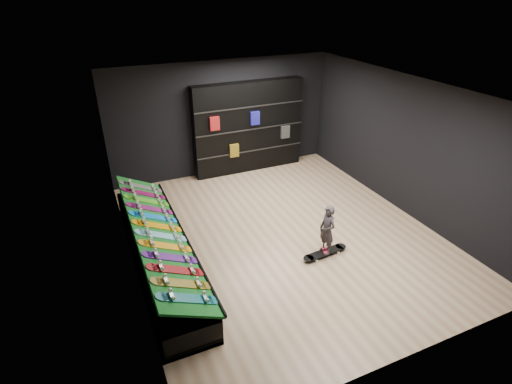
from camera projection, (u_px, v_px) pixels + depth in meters
name	position (u px, v px, depth m)	size (l,w,h in m)	color
floor	(281.00, 233.00, 8.41)	(6.00, 7.00, 0.01)	tan
ceiling	(287.00, 91.00, 7.01)	(6.00, 7.00, 0.01)	white
wall_back	(223.00, 118.00, 10.54)	(6.00, 0.02, 3.00)	black
wall_front	(416.00, 277.00, 4.88)	(6.00, 0.02, 3.00)	black
wall_left	(124.00, 199.00, 6.63)	(0.02, 7.00, 3.00)	black
wall_right	(405.00, 146.00, 8.78)	(0.02, 7.00, 3.00)	black
display_rack	(159.00, 253.00, 7.38)	(0.90, 4.50, 0.50)	black
turf_ramp	(159.00, 232.00, 7.18)	(1.00, 4.50, 0.04)	#0D5619
back_shelving	(248.00, 127.00, 10.76)	(3.05, 0.36, 2.44)	black
floor_skateboard	(325.00, 253.00, 7.71)	(0.98, 0.22, 0.09)	black
child	(326.00, 239.00, 7.55)	(0.23, 0.16, 0.60)	black
display_board_0	(188.00, 298.00, 5.64)	(0.98, 0.22, 0.09)	#0C8C99
display_board_1	(182.00, 283.00, 5.91)	(0.98, 0.22, 0.09)	yellow
display_board_2	(176.00, 270.00, 6.19)	(0.98, 0.22, 0.09)	red
display_board_3	(171.00, 257.00, 6.47)	(0.98, 0.22, 0.09)	purple
display_board_4	(166.00, 246.00, 6.75)	(0.98, 0.22, 0.09)	orange
display_board_5	(162.00, 235.00, 7.03)	(0.98, 0.22, 0.09)	#0CB2E5
display_board_6	(158.00, 226.00, 7.31)	(0.98, 0.22, 0.09)	yellow
display_board_7	(154.00, 217.00, 7.59)	(0.98, 0.22, 0.09)	blue
display_board_8	(150.00, 208.00, 7.87)	(0.98, 0.22, 0.09)	#2626BF
display_board_9	(147.00, 201.00, 8.15)	(0.98, 0.22, 0.09)	green
display_board_10	(144.00, 193.00, 8.43)	(0.98, 0.22, 0.09)	#E5198C
display_board_11	(141.00, 187.00, 8.71)	(0.98, 0.22, 0.09)	black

